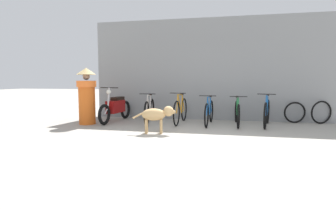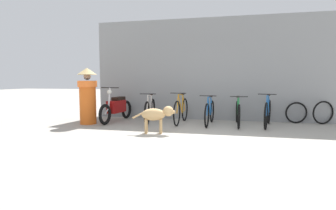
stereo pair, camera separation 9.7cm
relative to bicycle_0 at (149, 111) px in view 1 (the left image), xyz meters
The scene contains 12 objects.
ground_plane 2.93m from the bicycle_0, 54.64° to the right, with size 60.00×60.00×0.00m, color #9E998E.
shop_wall_back 2.38m from the bicycle_0, 33.58° to the left, with size 7.61×0.20×3.24m.
bicycle_0 is the anchor object (origin of this frame).
bicycle_1 0.93m from the bicycle_0, ahead, with size 0.46×1.71×0.93m.
bicycle_2 1.76m from the bicycle_0, ahead, with size 0.46×1.67×0.87m.
bicycle_3 2.54m from the bicycle_0, ahead, with size 0.46×1.75×0.85m.
bicycle_4 3.34m from the bicycle_0, ahead, with size 0.52×1.72×0.92m.
motorcycle 1.11m from the bicycle_0, behind, with size 0.58×1.92×1.07m.
stray_dog 1.55m from the bicycle_0, 67.35° to the right, with size 1.04×0.42×0.66m.
person_in_robes 1.87m from the bicycle_0, 162.32° to the right, with size 0.66×0.66×1.63m.
spare_tire_left 4.33m from the bicycle_0, 11.61° to the left, with size 0.64×0.15×0.64m.
spare_tire_right 5.03m from the bicycle_0, ahead, with size 0.65×0.30×0.68m.
Camera 1 is at (0.45, -5.10, 1.27)m, focal length 28.00 mm.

